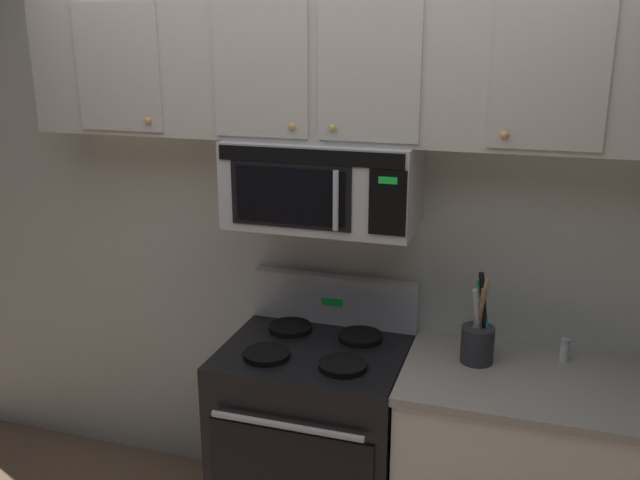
{
  "coord_description": "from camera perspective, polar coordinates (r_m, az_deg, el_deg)",
  "views": [
    {
      "loc": [
        0.81,
        -2.06,
        2.15
      ],
      "look_at": [
        0.0,
        0.49,
        1.35
      ],
      "focal_mm": 38.52,
      "sensor_mm": 36.0,
      "label": 1
    }
  ],
  "objects": [
    {
      "name": "counter_segment",
      "position": [
        3.01,
        15.89,
        -18.37
      ],
      "size": [
        0.93,
        0.65,
        0.9
      ],
      "color": "white",
      "rests_on": "ground_plane"
    },
    {
      "name": "stove_range",
      "position": [
        3.11,
        -0.38,
        -16.14
      ],
      "size": [
        0.76,
        0.69,
        1.12
      ],
      "color": "black",
      "rests_on": "ground_plane"
    },
    {
      "name": "back_wall",
      "position": [
        3.07,
        1.69,
        1.52
      ],
      "size": [
        5.2,
        0.1,
        2.7
      ],
      "primitive_type": "cube",
      "color": "silver",
      "rests_on": "ground_plane"
    },
    {
      "name": "upper_cabinets",
      "position": [
        2.76,
        0.53,
        14.05
      ],
      "size": [
        2.5,
        0.36,
        0.55
      ],
      "color": "#BCB7AD"
    },
    {
      "name": "salt_shaker",
      "position": [
        2.93,
        19.66,
        -8.63
      ],
      "size": [
        0.04,
        0.04,
        0.09
      ],
      "color": "white",
      "rests_on": "counter_segment"
    },
    {
      "name": "utensil_crock_charcoal",
      "position": [
        2.81,
        12.99,
        -7.98
      ],
      "size": [
        0.13,
        0.13,
        0.38
      ],
      "color": "#2D2D33",
      "rests_on": "counter_segment"
    },
    {
      "name": "over_range_microwave",
      "position": [
        2.78,
        0.31,
        4.73
      ],
      "size": [
        0.76,
        0.43,
        0.35
      ],
      "color": "#B7BABF"
    }
  ]
}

